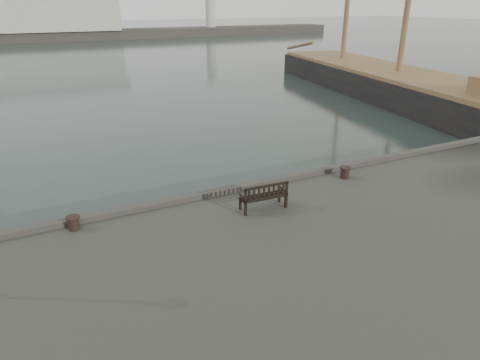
% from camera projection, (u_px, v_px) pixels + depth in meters
% --- Properties ---
extents(ground, '(400.00, 400.00, 0.00)m').
position_uv_depth(ground, '(240.00, 226.00, 16.01)').
color(ground, black).
rests_on(ground, ground).
extents(breakwater, '(140.00, 9.50, 12.20)m').
position_uv_depth(breakwater, '(21.00, 20.00, 88.35)').
color(breakwater, '#383530').
rests_on(breakwater, ground).
extents(bench, '(1.57, 0.62, 0.89)m').
position_uv_depth(bench, '(263.00, 201.00, 13.75)').
color(bench, black).
rests_on(bench, quay).
extents(bollard_left, '(0.42, 0.42, 0.42)m').
position_uv_depth(bollard_left, '(74.00, 223.00, 12.53)').
color(bollard_left, black).
rests_on(bollard_left, quay).
extents(bollard_right, '(0.51, 0.51, 0.44)m').
position_uv_depth(bollard_right, '(345.00, 173.00, 16.20)').
color(bollard_right, black).
rests_on(bollard_right, quay).
extents(tall_ship_main, '(12.66, 34.80, 25.60)m').
position_uv_depth(tall_ship_main, '(396.00, 91.00, 36.95)').
color(tall_ship_main, black).
rests_on(tall_ship_main, ground).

